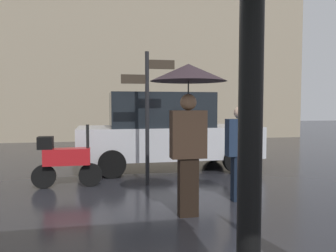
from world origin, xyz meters
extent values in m
cylinder|color=black|center=(-0.07, -0.95, 1.33)|extent=(0.09, 0.09, 2.66)
cube|color=black|center=(0.65, 2.63, 0.43)|extent=(0.28, 0.18, 0.85)
cube|color=#332319|center=(0.65, 2.63, 1.20)|extent=(0.51, 0.23, 0.69)
sphere|color=#936B4C|center=(0.65, 2.63, 1.66)|extent=(0.24, 0.24, 0.24)
cylinder|color=black|center=(0.65, 2.63, 1.81)|extent=(0.02, 0.02, 0.30)
cone|color=#302329|center=(0.65, 2.63, 2.08)|extent=(1.10, 1.10, 0.25)
cube|color=black|center=(1.70, 3.22, 0.38)|extent=(0.25, 0.16, 0.77)
cube|color=#1E2D47|center=(1.70, 3.22, 1.08)|extent=(0.46, 0.21, 0.62)
sphere|color=beige|center=(1.70, 3.22, 1.49)|extent=(0.21, 0.21, 0.21)
cube|color=black|center=(1.91, 3.22, 0.98)|extent=(0.12, 0.24, 0.28)
cylinder|color=black|center=(-0.78, 4.79, 0.23)|extent=(0.46, 0.09, 0.46)
cylinder|color=black|center=(-1.67, 4.79, 0.23)|extent=(0.46, 0.09, 0.46)
cube|color=red|center=(-1.23, 4.79, 0.61)|extent=(0.89, 0.32, 0.32)
cube|color=black|center=(-1.63, 4.79, 0.89)|extent=(0.28, 0.28, 0.24)
cylinder|color=black|center=(-0.83, 4.79, 0.96)|extent=(0.06, 0.06, 0.55)
cube|color=silver|center=(1.13, 6.33, 0.70)|extent=(4.50, 1.66, 0.77)
cube|color=black|center=(0.91, 6.33, 1.50)|extent=(2.48, 1.53, 0.84)
cylinder|color=black|center=(2.60, 7.16, 0.31)|extent=(0.63, 0.18, 0.63)
cylinder|color=black|center=(2.60, 5.49, 0.31)|extent=(0.63, 0.18, 0.63)
cylinder|color=black|center=(-0.33, 7.16, 0.31)|extent=(0.63, 0.18, 0.63)
cylinder|color=black|center=(-0.33, 5.49, 0.31)|extent=(0.63, 0.18, 0.63)
cylinder|color=black|center=(0.35, 4.70, 1.34)|extent=(0.08, 0.08, 2.68)
cube|color=#33281E|center=(0.63, 4.70, 2.43)|extent=(0.56, 0.04, 0.18)
cube|color=#33281E|center=(0.09, 4.70, 2.13)|extent=(0.52, 0.04, 0.18)
camera|label=1|loc=(-0.62, -2.11, 1.61)|focal=36.53mm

